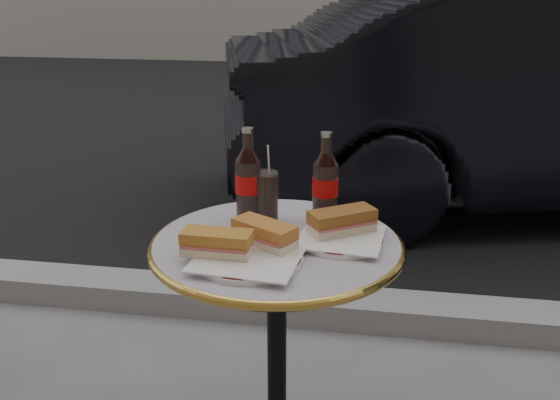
% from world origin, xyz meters
% --- Properties ---
extents(asphalt_road, '(40.00, 8.00, 0.00)m').
position_xyz_m(asphalt_road, '(0.00, 5.00, 0.00)').
color(asphalt_road, black).
rests_on(asphalt_road, ground).
extents(curb, '(40.00, 0.20, 0.12)m').
position_xyz_m(curb, '(0.00, 0.90, 0.05)').
color(curb, gray).
rests_on(curb, ground).
extents(bistro_table, '(0.62, 0.62, 0.73)m').
position_xyz_m(bistro_table, '(0.00, 0.00, 0.37)').
color(bistro_table, '#BAB2C4').
rests_on(bistro_table, ground).
extents(plate_left, '(0.30, 0.30, 0.01)m').
position_xyz_m(plate_left, '(-0.04, -0.13, 0.74)').
color(plate_left, white).
rests_on(plate_left, bistro_table).
extents(plate_right, '(0.26, 0.26, 0.01)m').
position_xyz_m(plate_right, '(0.16, 0.02, 0.74)').
color(plate_right, white).
rests_on(plate_right, bistro_table).
extents(sandwich_left_a, '(0.16, 0.08, 0.05)m').
position_xyz_m(sandwich_left_a, '(-0.11, -0.13, 0.77)').
color(sandwich_left_a, '#B6792E').
rests_on(sandwich_left_a, plate_left).
extents(sandwich_left_b, '(0.17, 0.14, 0.05)m').
position_xyz_m(sandwich_left_b, '(-0.02, -0.06, 0.77)').
color(sandwich_left_b, '#B66E2E').
rests_on(sandwich_left_b, plate_left).
extents(sandwich_right, '(0.18, 0.15, 0.06)m').
position_xyz_m(sandwich_right, '(0.15, 0.05, 0.77)').
color(sandwich_right, brown).
rests_on(sandwich_right, plate_right).
extents(cola_bottle_left, '(0.09, 0.09, 0.25)m').
position_xyz_m(cola_bottle_left, '(-0.09, 0.12, 0.86)').
color(cola_bottle_left, black).
rests_on(cola_bottle_left, bistro_table).
extents(cola_bottle_right, '(0.09, 0.09, 0.24)m').
position_xyz_m(cola_bottle_right, '(0.10, 0.14, 0.85)').
color(cola_bottle_right, black).
rests_on(cola_bottle_right, bistro_table).
extents(cola_glass, '(0.07, 0.07, 0.13)m').
position_xyz_m(cola_glass, '(-0.05, 0.13, 0.80)').
color(cola_glass, black).
rests_on(cola_glass, bistro_table).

